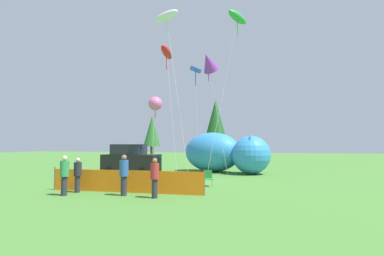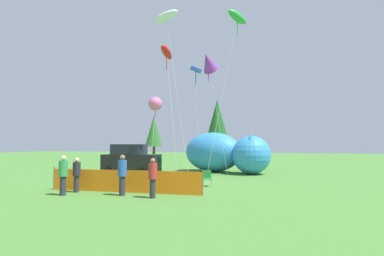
{
  "view_description": "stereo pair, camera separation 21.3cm",
  "coord_description": "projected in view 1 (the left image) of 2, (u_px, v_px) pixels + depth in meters",
  "views": [
    {
      "loc": [
        5.35,
        -16.95,
        2.29
      ],
      "look_at": [
        0.61,
        3.95,
        3.42
      ],
      "focal_mm": 28.0,
      "sensor_mm": 36.0,
      "label": 1
    },
    {
      "loc": [
        5.56,
        -16.9,
        2.29
      ],
      "look_at": [
        0.61,
        3.95,
        3.42
      ],
      "focal_mm": 28.0,
      "sensor_mm": 36.0,
      "label": 2
    }
  ],
  "objects": [
    {
      "name": "kite_blue_box",
      "position": [
        196.0,
        72.0,
        23.9
      ],
      "size": [
        1.12,
        1.39,
        8.46
      ],
      "color": "silver",
      "rests_on": "ground"
    },
    {
      "name": "horizon_tree_west",
      "position": [
        152.0,
        131.0,
        55.79
      ],
      "size": [
        3.16,
        3.16,
        7.54
      ],
      "color": "brown",
      "rests_on": "ground"
    },
    {
      "name": "kite_red_lizard",
      "position": [
        167.0,
        53.0,
        22.73
      ],
      "size": [
        1.31,
        2.39,
        9.73
      ],
      "color": "silver",
      "rests_on": "ground"
    },
    {
      "name": "folding_chair",
      "position": [
        208.0,
        177.0,
        16.15
      ],
      "size": [
        0.61,
        0.61,
        0.85
      ],
      "rotation": [
        0.0,
        0.0,
        -1.3
      ],
      "color": "#267F33",
      "rests_on": "ground"
    },
    {
      "name": "ground_plane",
      "position": [
        167.0,
        183.0,
        17.57
      ],
      "size": [
        120.0,
        120.0,
        0.0
      ],
      "primitive_type": "plane",
      "color": "#477F33"
    },
    {
      "name": "inflatable_cat",
      "position": [
        223.0,
        154.0,
        23.97
      ],
      "size": [
        7.53,
        5.26,
        3.21
      ],
      "rotation": [
        0.0,
        0.0,
        -0.4
      ],
      "color": "#338CD8",
      "rests_on": "ground"
    },
    {
      "name": "spectator_in_grey_shirt",
      "position": [
        64.0,
        174.0,
        13.26
      ],
      "size": [
        0.38,
        0.38,
        1.76
      ],
      "color": "#2D2D38",
      "rests_on": "ground"
    },
    {
      "name": "safety_fence",
      "position": [
        125.0,
        181.0,
        14.07
      ],
      "size": [
        7.63,
        0.07,
        1.14
      ],
      "rotation": [
        0.0,
        0.0,
        0.0
      ],
      "color": "orange",
      "rests_on": "ground"
    },
    {
      "name": "kite_pink_octopus",
      "position": [
        155.0,
        104.0,
        20.7
      ],
      "size": [
        0.96,
        0.96,
        5.55
      ],
      "color": "silver",
      "rests_on": "ground"
    },
    {
      "name": "parked_car",
      "position": [
        131.0,
        160.0,
        21.75
      ],
      "size": [
        4.04,
        2.02,
        2.25
      ],
      "rotation": [
        0.0,
        0.0,
        -0.01
      ],
      "color": "black",
      "rests_on": "ground"
    },
    {
      "name": "horizon_tree_east",
      "position": [
        216.0,
        122.0,
        48.42
      ],
      "size": [
        3.95,
        3.95,
        9.44
      ],
      "color": "brown",
      "rests_on": "ground"
    },
    {
      "name": "spectator_in_red_shirt",
      "position": [
        155.0,
        176.0,
        12.64
      ],
      "size": [
        0.37,
        0.37,
        1.68
      ],
      "color": "#2D2D38",
      "rests_on": "ground"
    },
    {
      "name": "spectator_in_blue_shirt",
      "position": [
        78.0,
        173.0,
        14.1
      ],
      "size": [
        0.35,
        0.35,
        1.63
      ],
      "color": "#2D2D38",
      "rests_on": "ground"
    },
    {
      "name": "kite_green_fish",
      "position": [
        237.0,
        18.0,
        21.32
      ],
      "size": [
        2.98,
        1.92,
        11.86
      ],
      "color": "silver",
      "rests_on": "ground"
    },
    {
      "name": "kite_purple_delta",
      "position": [
        209.0,
        62.0,
        20.3
      ],
      "size": [
        1.77,
        3.29,
        8.63
      ],
      "color": "silver",
      "rests_on": "ground"
    },
    {
      "name": "kite_white_ghost",
      "position": [
        166.0,
        17.0,
        21.13
      ],
      "size": [
        2.67,
        1.33,
        11.81
      ],
      "color": "silver",
      "rests_on": "ground"
    },
    {
      "name": "spectator_in_white_shirt",
      "position": [
        124.0,
        173.0,
        13.23
      ],
      "size": [
        0.39,
        0.39,
        1.8
      ],
      "color": "#2D2D38",
      "rests_on": "ground"
    }
  ]
}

